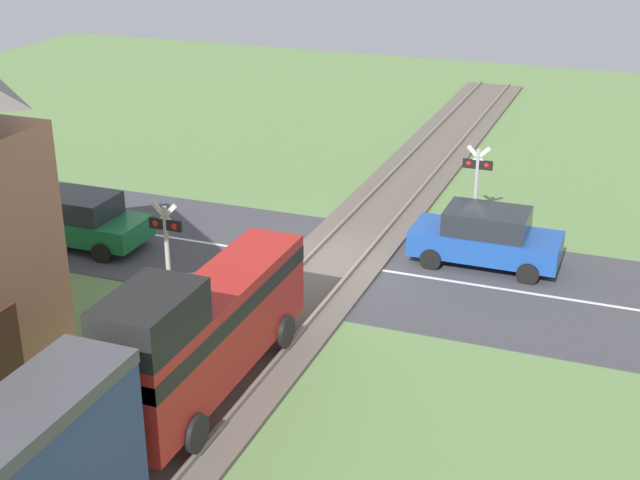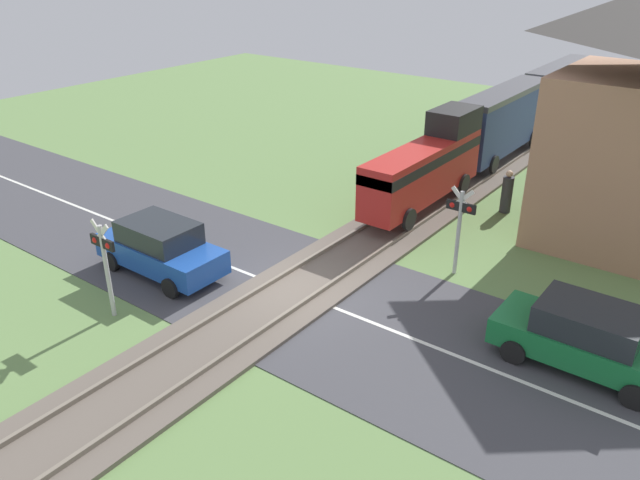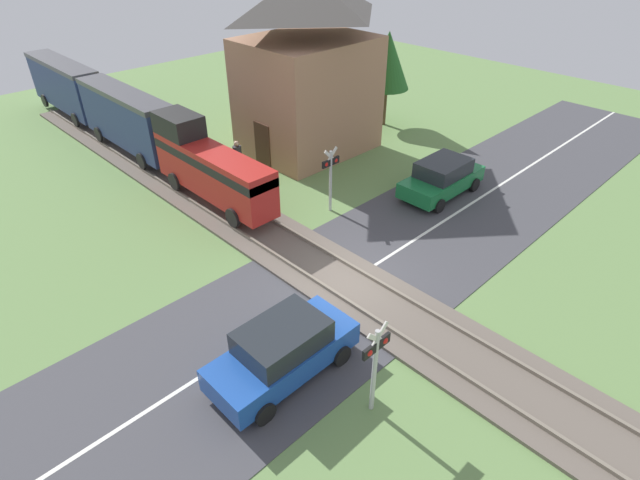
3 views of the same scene
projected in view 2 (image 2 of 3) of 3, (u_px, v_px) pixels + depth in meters
The scene contains 9 objects.
ground_plane at pixel (294, 293), 17.80m from camera, with size 60.00×60.00×0.00m, color #66894C.
road_surface at pixel (294, 292), 17.79m from camera, with size 48.00×6.40×0.02m.
track_bed at pixel (294, 291), 17.77m from camera, with size 2.80×48.00×0.24m.
train at pixel (507, 118), 27.91m from camera, with size 1.58×21.88×3.18m.
car_near_crossing at pixel (161, 247), 18.53m from camera, with size 4.12×1.87×1.65m.
car_far_side at pixel (586, 336), 14.39m from camera, with size 4.11×1.91×1.59m.
crossing_signal_west_approach at pixel (105, 256), 15.97m from camera, with size 0.90×0.18×2.75m.
crossing_signal_east_approach at pixel (460, 219), 18.08m from camera, with size 0.90×0.18×2.75m.
pedestrian_by_station at pixel (507, 193), 22.79m from camera, with size 0.40×0.40×1.61m.
Camera 2 is at (9.83, -11.85, 9.07)m, focal length 35.00 mm.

